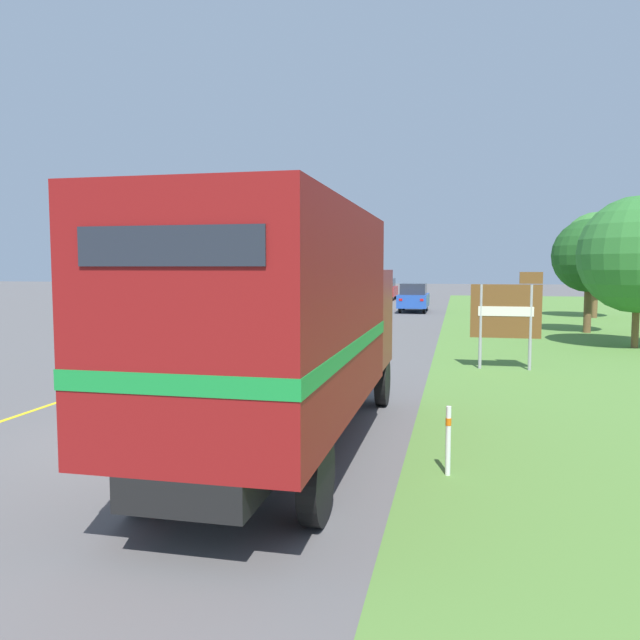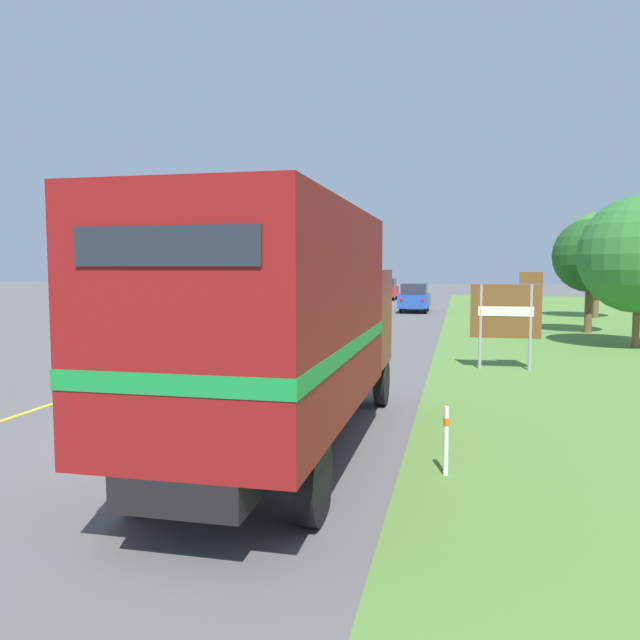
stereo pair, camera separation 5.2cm
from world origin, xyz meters
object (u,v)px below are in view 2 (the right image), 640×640
(horse_trailer_truck, at_px, (283,321))
(roadside_tree_mid, at_px, (590,256))
(delineator_post, at_px, (446,439))
(roadside_tree_near, at_px, (639,255))
(lead_car_white, at_px, (322,308))
(highway_sign, at_px, (507,312))
(roadside_tree_far, at_px, (598,246))
(lead_car_blue_ahead, at_px, (415,297))
(lead_car_red_ahead, at_px, (386,289))

(horse_trailer_truck, xyz_separation_m, roadside_tree_mid, (7.95, 19.74, 1.29))
(roadside_tree_mid, height_order, delineator_post, roadside_tree_mid)
(horse_trailer_truck, height_order, roadside_tree_near, roadside_tree_near)
(lead_car_white, xyz_separation_m, highway_sign, (7.44, -10.24, 0.64))
(highway_sign, distance_m, roadside_tree_far, 20.52)
(delineator_post, bearing_deg, lead_car_blue_ahead, 94.82)
(roadside_tree_near, distance_m, roadside_tree_far, 13.77)
(roadside_tree_near, xyz_separation_m, delineator_post, (-6.15, -15.08, -2.74))
(roadside_tree_far, relative_size, delineator_post, 6.18)
(horse_trailer_truck, relative_size, roadside_tree_far, 1.39)
(delineator_post, bearing_deg, roadside_tree_mid, 74.62)
(roadside_tree_mid, bearing_deg, lead_car_blue_ahead, 126.36)
(lead_car_blue_ahead, height_order, lead_car_red_ahead, lead_car_red_ahead)
(lead_car_white, height_order, roadside_tree_near, roadside_tree_near)
(roadside_tree_near, xyz_separation_m, roadside_tree_mid, (-0.60, 5.12, 0.06))
(lead_car_red_ahead, bearing_deg, horse_trailer_truck, -85.35)
(highway_sign, relative_size, roadside_tree_mid, 0.55)
(lead_car_red_ahead, height_order, roadside_tree_near, roadside_tree_near)
(roadside_tree_far, bearing_deg, roadside_tree_mid, -103.06)
(lead_car_blue_ahead, distance_m, delineator_post, 31.45)
(lead_car_blue_ahead, relative_size, delineator_post, 4.56)
(horse_trailer_truck, bearing_deg, roadside_tree_far, 70.65)
(lead_car_red_ahead, relative_size, roadside_tree_far, 0.74)
(lead_car_white, distance_m, roadside_tree_near, 13.18)
(roadside_tree_mid, relative_size, delineator_post, 5.14)
(highway_sign, relative_size, roadside_tree_near, 0.51)
(lead_car_red_ahead, bearing_deg, roadside_tree_mid, -65.43)
(highway_sign, distance_m, roadside_tree_near, 7.64)
(roadside_tree_near, relative_size, delineator_post, 5.55)
(horse_trailer_truck, bearing_deg, roadside_tree_near, 59.67)
(horse_trailer_truck, distance_m, lead_car_white, 19.48)
(roadside_tree_near, bearing_deg, delineator_post, -112.21)
(roadside_tree_near, relative_size, roadside_tree_far, 0.90)
(horse_trailer_truck, bearing_deg, lead_car_red_ahead, 94.65)
(lead_car_red_ahead, relative_size, roadside_tree_mid, 0.89)
(highway_sign, height_order, roadside_tree_far, roadside_tree_far)
(lead_car_white, relative_size, highway_sign, 1.51)
(lead_car_red_ahead, distance_m, roadside_tree_mid, 28.07)
(lead_car_blue_ahead, bearing_deg, delineator_post, -85.18)
(roadside_tree_far, distance_m, delineator_post, 29.93)
(horse_trailer_truck, relative_size, lead_car_blue_ahead, 1.88)
(lead_car_white, distance_m, roadside_tree_mid, 11.84)
(lead_car_blue_ahead, bearing_deg, lead_car_white, -106.04)
(roadside_tree_far, bearing_deg, lead_car_blue_ahead, 165.81)
(highway_sign, bearing_deg, lead_car_white, 126.02)
(roadside_tree_mid, bearing_deg, horse_trailer_truck, -111.94)
(horse_trailer_truck, xyz_separation_m, delineator_post, (2.40, -0.45, -1.51))
(roadside_tree_mid, xyz_separation_m, roadside_tree_far, (1.99, 8.56, 0.68))
(lead_car_red_ahead, height_order, roadside_tree_mid, roadside_tree_mid)
(lead_car_red_ahead, bearing_deg, lead_car_blue_ahead, -76.50)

